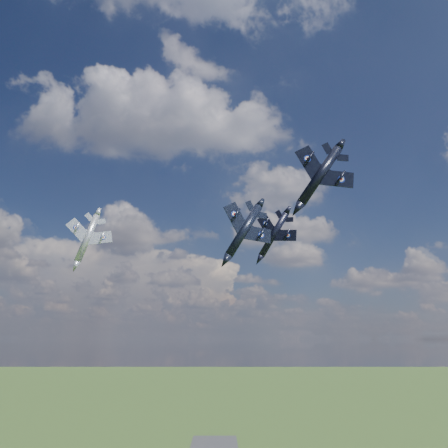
{
  "coord_description": "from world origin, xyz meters",
  "views": [
    {
      "loc": [
        3.29,
        -60.29,
        60.79
      ],
      "look_at": [
        4.0,
        19.69,
        81.99
      ],
      "focal_mm": 35.0,
      "sensor_mm": 36.0,
      "label": 1
    }
  ],
  "objects_px": {
    "jet_right_navy": "(320,176)",
    "jet_left_silver": "(87,238)",
    "jet_high_navy": "(274,234)",
    "jet_lead_navy": "(244,231)"
  },
  "relations": [
    {
      "from": "jet_lead_navy",
      "to": "jet_right_navy",
      "type": "relative_size",
      "value": 1.25
    },
    {
      "from": "jet_lead_navy",
      "to": "jet_high_navy",
      "type": "height_order",
      "value": "jet_high_navy"
    },
    {
      "from": "jet_lead_navy",
      "to": "jet_high_navy",
      "type": "relative_size",
      "value": 1.07
    },
    {
      "from": "jet_high_navy",
      "to": "jet_left_silver",
      "type": "distance_m",
      "value": 40.88
    },
    {
      "from": "jet_right_navy",
      "to": "jet_left_silver",
      "type": "distance_m",
      "value": 52.13
    },
    {
      "from": "jet_right_navy",
      "to": "jet_left_silver",
      "type": "xyz_separation_m",
      "value": [
        -40.82,
        32.39,
        -1.3
      ]
    },
    {
      "from": "jet_right_navy",
      "to": "jet_high_navy",
      "type": "bearing_deg",
      "value": 92.59
    },
    {
      "from": "jet_lead_navy",
      "to": "jet_left_silver",
      "type": "distance_m",
      "value": 32.76
    },
    {
      "from": "jet_right_navy",
      "to": "jet_left_silver",
      "type": "bearing_deg",
      "value": 142.56
    },
    {
      "from": "jet_lead_navy",
      "to": "jet_left_silver",
      "type": "bearing_deg",
      "value": 144.53
    }
  ]
}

